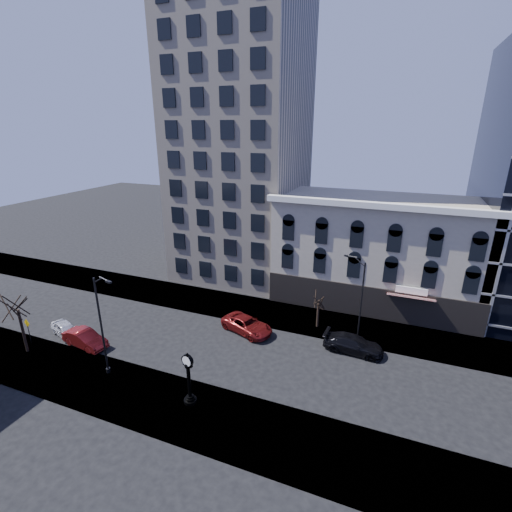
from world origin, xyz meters
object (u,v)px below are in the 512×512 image
at_px(street_lamp_near, 102,301).
at_px(car_near_b, 85,339).
at_px(warning_sign, 28,327).
at_px(car_near_a, 66,329).
at_px(street_clock, 189,380).

relative_size(street_lamp_near, car_near_b, 1.93).
bearing_deg(warning_sign, car_near_a, 62.66).
distance_m(street_clock, warning_sign, 18.07).
xyz_separation_m(warning_sign, car_near_b, (4.97, 1.71, -1.12)).
height_order(street_lamp_near, car_near_b, street_lamp_near).
bearing_deg(car_near_a, car_near_b, -83.33).
distance_m(warning_sign, car_near_a, 3.23).
bearing_deg(street_clock, car_near_b, 178.48).
distance_m(car_near_a, car_near_b, 3.30).
relative_size(car_near_a, car_near_b, 0.84).
bearing_deg(street_lamp_near, car_near_a, 172.52).
distance_m(street_lamp_near, car_near_a, 11.25).
xyz_separation_m(warning_sign, car_near_a, (1.75, 2.43, -1.22)).
bearing_deg(car_near_a, street_lamp_near, -91.50).
xyz_separation_m(street_clock, car_near_b, (-13.06, 2.99, -1.28)).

